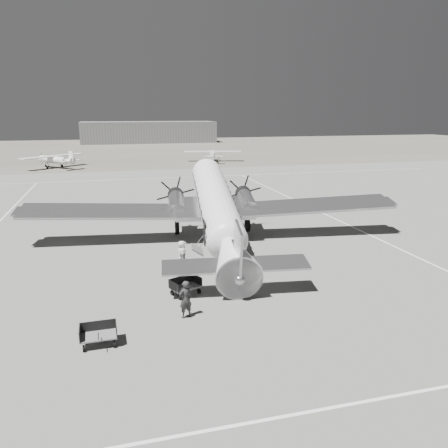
{
  "coord_description": "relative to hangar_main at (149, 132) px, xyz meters",
  "views": [
    {
      "loc": [
        -8.02,
        -25.32,
        9.66
      ],
      "look_at": [
        -0.67,
        2.66,
        2.2
      ],
      "focal_mm": 35.0,
      "sensor_mm": 36.0,
      "label": 1
    }
  ],
  "objects": [
    {
      "name": "ground_crew",
      "position": [
        -9.89,
        -126.12,
        -2.37
      ],
      "size": [
        0.8,
        0.67,
        1.87
      ],
      "primitive_type": "imported",
      "rotation": [
        0.0,
        0.0,
        3.52
      ],
      "color": "#282828",
      "rests_on": "ground"
    },
    {
      "name": "baggage_cart_near",
      "position": [
        -9.44,
        -123.46,
        -2.83
      ],
      "size": [
        1.98,
        1.73,
        0.93
      ],
      "primitive_type": null,
      "rotation": [
        0.0,
        0.0,
        0.41
      ],
      "color": "#5D5D5D",
      "rests_on": "ground"
    },
    {
      "name": "light_plane_left",
      "position": [
        -22.21,
        -63.18,
        -2.05
      ],
      "size": [
        15.49,
        15.3,
        2.5
      ],
      "primitive_type": null,
      "rotation": [
        0.0,
        0.0,
        0.73
      ],
      "color": "white",
      "rests_on": "ground"
    },
    {
      "name": "dc3_airliner",
      "position": [
        -5.67,
        -115.34,
        -0.51
      ],
      "size": [
        31.6,
        23.79,
        5.59
      ],
      "primitive_type": null,
      "rotation": [
        0.0,
        0.0,
        -0.12
      ],
      "color": "#A8A8AA",
      "rests_on": "ground"
    },
    {
      "name": "taxi_line_horizon",
      "position": [
        -5.0,
        -80.0,
        -3.29
      ],
      "size": [
        90.0,
        0.15,
        0.01
      ],
      "primitive_type": "cube",
      "color": "silver",
      "rests_on": "ground"
    },
    {
      "name": "ramp_agent",
      "position": [
        -9.15,
        -121.16,
        -2.44
      ],
      "size": [
        0.99,
        1.05,
        1.71
      ],
      "primitive_type": "imported",
      "rotation": [
        0.0,
        0.0,
        1.02
      ],
      "color": "#A8A8A6",
      "rests_on": "ground"
    },
    {
      "name": "passenger",
      "position": [
        -8.86,
        -118.8,
        -2.47
      ],
      "size": [
        0.59,
        0.85,
        1.65
      ],
      "primitive_type": "imported",
      "rotation": [
        0.0,
        0.0,
        1.65
      ],
      "color": "silver",
      "rests_on": "ground"
    },
    {
      "name": "grass_infield",
      "position": [
        -5.0,
        -25.0,
        -3.3
      ],
      "size": [
        260.0,
        90.0,
        0.01
      ],
      "primitive_type": "cube",
      "color": "#605D51",
      "rests_on": "ground"
    },
    {
      "name": "taxi_line_right",
      "position": [
        7.0,
        -120.0,
        -3.29
      ],
      "size": [
        0.15,
        80.0,
        0.01
      ],
      "primitive_type": "cube",
      "color": "silver",
      "rests_on": "ground"
    },
    {
      "name": "ground",
      "position": [
        -5.0,
        -120.0,
        -3.3
      ],
      "size": [
        260.0,
        260.0,
        0.0
      ],
      "primitive_type": "plane",
      "color": "slate",
      "rests_on": "ground"
    },
    {
      "name": "light_plane_right",
      "position": [
        7.07,
        -60.21,
        -2.11
      ],
      "size": [
        13.12,
        11.45,
        2.38
      ],
      "primitive_type": null,
      "rotation": [
        0.0,
        0.0,
        -0.21
      ],
      "color": "white",
      "rests_on": "ground"
    },
    {
      "name": "hangar_main",
      "position": [
        0.0,
        0.0,
        0.0
      ],
      "size": [
        42.0,
        14.0,
        6.6
      ],
      "color": "slate",
      "rests_on": "ground"
    },
    {
      "name": "baggage_cart_far",
      "position": [
        -13.92,
        -127.77,
        -2.84
      ],
      "size": [
        1.65,
        1.19,
        0.92
      ],
      "primitive_type": null,
      "rotation": [
        0.0,
        0.0,
        0.03
      ],
      "color": "#5D5D5D",
      "rests_on": "ground"
    },
    {
      "name": "taxi_line_near",
      "position": [
        -5.0,
        -134.0,
        -3.29
      ],
      "size": [
        60.0,
        0.15,
        0.01
      ],
      "primitive_type": "cube",
      "color": "silver",
      "rests_on": "ground"
    }
  ]
}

